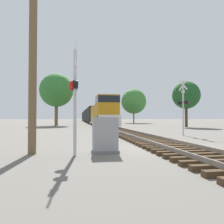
{
  "coord_description": "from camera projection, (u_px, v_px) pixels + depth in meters",
  "views": [
    {
      "loc": [
        -4.25,
        -9.84,
        1.41
      ],
      "look_at": [
        -1.53,
        6.77,
        1.85
      ],
      "focal_mm": 35.0,
      "sensor_mm": 36.0,
      "label": 1
    }
  ],
  "objects": [
    {
      "name": "tree_mid_background",
      "position": [
        56.0,
        90.0,
        39.26
      ],
      "size": [
        6.01,
        6.01,
        9.36
      ],
      "color": "brown",
      "rests_on": "ground"
    },
    {
      "name": "crossing_signal_near",
      "position": [
        74.0,
        91.0,
        8.15
      ],
      "size": [
        0.36,
        1.01,
        4.15
      ],
      "rotation": [
        0.0,
        0.0,
        -1.52
      ],
      "color": "#B7B7BC",
      "rests_on": "ground"
    },
    {
      "name": "tree_far_right",
      "position": [
        186.0,
        95.0,
        32.65
      ],
      "size": [
        4.12,
        4.12,
        6.86
      ],
      "color": "#473521",
      "rests_on": "ground"
    },
    {
      "name": "tree_deep_background",
      "position": [
        134.0,
        101.0,
        57.5
      ],
      "size": [
        6.55,
        6.55,
        8.99
      ],
      "color": "brown",
      "rests_on": "ground"
    },
    {
      "name": "freight_train",
      "position": [
        90.0,
        116.0,
        71.34
      ],
      "size": [
        2.97,
        88.8,
        4.51
      ],
      "color": "#B77A14",
      "rests_on": "ground"
    },
    {
      "name": "crossing_signal_far",
      "position": [
        183.0,
        104.0,
        17.16
      ],
      "size": [
        0.56,
        1.01,
        4.48
      ],
      "rotation": [
        0.0,
        0.0,
        1.86
      ],
      "color": "#B7B7BC",
      "rests_on": "ground"
    },
    {
      "name": "relay_cabinet",
      "position": [
        105.0,
        135.0,
        8.7
      ],
      "size": [
        1.09,
        0.62,
        1.43
      ],
      "color": "slate",
      "rests_on": "ground"
    },
    {
      "name": "utility_pole",
      "position": [
        33.0,
        51.0,
        8.54
      ],
      "size": [
        1.8,
        0.31,
        7.83
      ],
      "color": "brown",
      "rests_on": "ground"
    },
    {
      "name": "rail_track_bed",
      "position": [
        167.0,
        144.0,
        10.36
      ],
      "size": [
        2.6,
        160.0,
        0.31
      ],
      "color": "#42301E",
      "rests_on": "ground"
    },
    {
      "name": "ground_plane",
      "position": [
        167.0,
        147.0,
        10.36
      ],
      "size": [
        400.0,
        400.0,
        0.0
      ],
      "primitive_type": "plane",
      "color": "#666059"
    }
  ]
}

